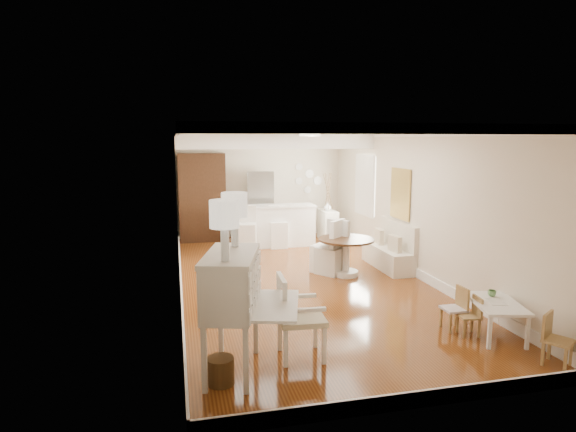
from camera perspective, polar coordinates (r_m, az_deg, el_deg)
name	(u,v)px	position (r m, az deg, el deg)	size (l,w,h in m)	color
room	(300,175)	(9.16, 1.40, 4.87)	(9.00, 9.04, 2.82)	brown
secretary_bureau	(232,313)	(5.61, -6.70, -11.35)	(1.10, 1.12, 1.40)	silver
gustavian_armchair	(301,317)	(5.99, 1.58, -11.85)	(0.59, 0.59, 1.03)	white
wicker_basket	(221,371)	(5.58, -7.98, -17.71)	(0.30, 0.30, 0.30)	#4F3518
kids_table	(495,319)	(7.25, 23.33, -11.13)	(0.58, 0.96, 0.48)	white
kids_chair_a	(469,316)	(7.14, 20.65, -11.00)	(0.27, 0.27, 0.55)	#9B7846
kids_chair_b	(454,308)	(7.25, 19.04, -10.29)	(0.30, 0.30, 0.62)	#AA854D
kids_chair_c	(558,340)	(6.66, 29.39, -12.69)	(0.31, 0.31, 0.63)	#A37E4A
banquette	(388,245)	(10.21, 11.79, -3.36)	(0.52, 1.60, 0.98)	silver
dining_table	(346,257)	(9.52, 6.87, -4.86)	(1.09, 1.09, 0.74)	#432715
slip_chair_near	(332,247)	(9.62, 5.21, -3.73)	(0.50, 0.52, 1.06)	silver
slip_chair_far	(327,245)	(9.73, 4.69, -3.50)	(0.51, 0.53, 1.08)	white
breakfast_counter	(274,226)	(12.05, -1.68, -1.15)	(2.05, 0.65, 1.03)	white
bar_stool_left	(247,229)	(11.44, -4.89, -1.59)	(0.43, 0.43, 1.09)	white
bar_stool_right	(278,227)	(11.86, -1.19, -1.30)	(0.41, 0.41, 1.03)	white
pantry_cabinet	(202,197)	(12.80, -10.15, 2.19)	(1.20, 0.60, 2.30)	#381E11
fridge	(273,205)	(13.04, -1.75, 1.35)	(0.75, 0.65, 1.80)	silver
sideboard	(328,225)	(12.85, 4.71, -1.07)	(0.37, 0.83, 0.79)	silver
pencil_cup	(492,293)	(7.39, 23.02, -8.43)	(0.11, 0.11, 0.09)	#659D5B
branch_vase	(327,207)	(12.77, 4.70, 1.13)	(0.20, 0.20, 0.21)	white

